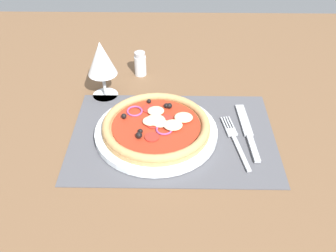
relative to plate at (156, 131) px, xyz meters
The scene contains 8 objects.
ground_plane 4.37cm from the plate, ahead, with size 190.00×140.00×2.40cm, color brown.
placemat 3.82cm from the plate, ahead, with size 44.99×31.43×0.40cm, color #4C4C51.
plate is the anchor object (origin of this frame).
pizza 1.84cm from the plate, 37.10° to the left, with size 23.63×23.63×2.69cm.
fork 17.31cm from the plate, ahead, with size 4.62×17.99×0.44cm.
knife 20.40cm from the plate, ahead, with size 2.86×20.06×0.62cm.
wine_glass 22.49cm from the plate, 131.35° to the left, with size 7.20×7.20×14.90cm.
pepper_shaker 26.59cm from the plate, 101.69° to the left, with size 3.20×3.20×6.70cm.
Camera 1 is at (-0.02, -66.43, 55.62)cm, focal length 41.64 mm.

